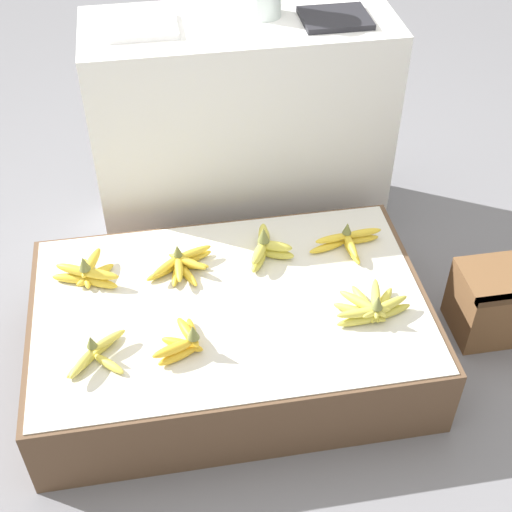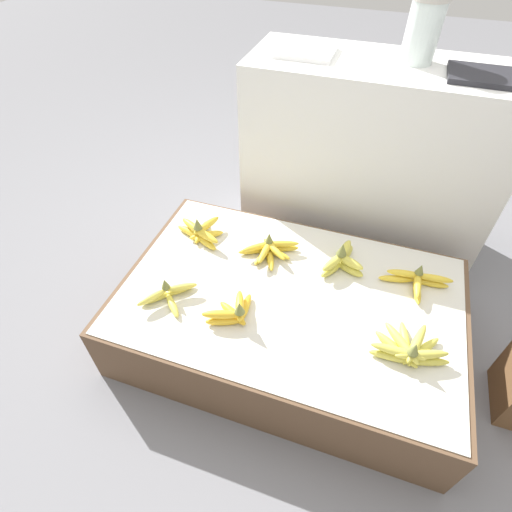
{
  "view_description": "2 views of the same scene",
  "coord_description": "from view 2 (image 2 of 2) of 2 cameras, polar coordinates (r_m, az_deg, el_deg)",
  "views": [
    {
      "loc": [
        -0.17,
        -1.48,
        1.81
      ],
      "look_at": [
        0.1,
        0.1,
        0.35
      ],
      "focal_mm": 50.0,
      "sensor_mm": 36.0,
      "label": 1
    },
    {
      "loc": [
        0.18,
        -0.89,
        1.35
      ],
      "look_at": [
        -0.15,
        0.06,
        0.35
      ],
      "focal_mm": 28.0,
      "sensor_mm": 36.0,
      "label": 2
    }
  ],
  "objects": [
    {
      "name": "foam_tray_white",
      "position": [
        1.69,
        7.11,
        27.04
      ],
      "size": [
        0.22,
        0.18,
        0.02
      ],
      "color": "white",
      "rests_on": "back_vendor_table"
    },
    {
      "name": "foam_tray_dark",
      "position": [
        1.64,
        29.59,
        21.54
      ],
      "size": [
        0.22,
        0.18,
        0.02
      ],
      "color": "#232328",
      "rests_on": "back_vendor_table"
    },
    {
      "name": "glass_jar",
      "position": [
        1.67,
        22.83,
        27.74
      ],
      "size": [
        0.12,
        0.12,
        0.21
      ],
      "color": "silver",
      "rests_on": "back_vendor_table"
    },
    {
      "name": "banana_bunch_front_left",
      "position": [
        1.4,
        -12.47,
        -5.38
      ],
      "size": [
        0.18,
        0.18,
        0.09
      ],
      "color": "#DBCC4C",
      "rests_on": "display_platform"
    },
    {
      "name": "banana_bunch_middle_midleft",
      "position": [
        1.52,
        1.94,
        0.92
      ],
      "size": [
        0.22,
        0.17,
        0.09
      ],
      "color": "gold",
      "rests_on": "display_platform"
    },
    {
      "name": "ground_plane",
      "position": [
        1.63,
        4.35,
        -11.35
      ],
      "size": [
        10.0,
        10.0,
        0.0
      ],
      "primitive_type": "plane",
      "color": "slate"
    },
    {
      "name": "back_vendor_table",
      "position": [
        1.84,
        15.59,
        12.71
      ],
      "size": [
        1.03,
        0.41,
        0.83
      ],
      "color": "white",
      "rests_on": "ground_plane"
    },
    {
      "name": "banana_bunch_front_midleft",
      "position": [
        1.32,
        -3.26,
        -8.0
      ],
      "size": [
        0.15,
        0.17,
        0.1
      ],
      "color": "gold",
      "rests_on": "display_platform"
    },
    {
      "name": "banana_bunch_middle_left",
      "position": [
        1.6,
        -7.89,
        3.43
      ],
      "size": [
        0.22,
        0.17,
        0.11
      ],
      "color": "gold",
      "rests_on": "display_platform"
    },
    {
      "name": "banana_bunch_middle_midright",
      "position": [
        1.5,
        12.23,
        -0.54
      ],
      "size": [
        0.16,
        0.21,
        0.11
      ],
      "color": "gold",
      "rests_on": "display_platform"
    },
    {
      "name": "display_platform",
      "position": [
        1.52,
        4.62,
        -8.58
      ],
      "size": [
        1.2,
        0.77,
        0.26
      ],
      "color": "brown",
      "rests_on": "ground_plane"
    },
    {
      "name": "banana_bunch_middle_right",
      "position": [
        1.52,
        22.0,
        -3.26
      ],
      "size": [
        0.25,
        0.14,
        0.09
      ],
      "color": "gold",
      "rests_on": "display_platform"
    },
    {
      "name": "banana_bunch_front_right",
      "position": [
        1.33,
        21.01,
        -12.45
      ],
      "size": [
        0.24,
        0.18,
        0.1
      ],
      "color": "gold",
      "rests_on": "display_platform"
    }
  ]
}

